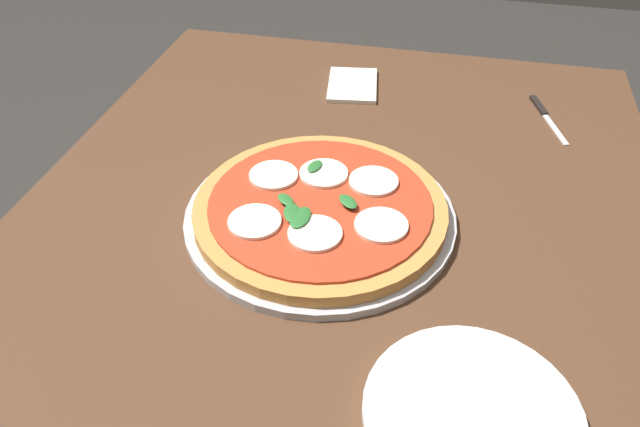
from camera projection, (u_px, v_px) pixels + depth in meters
The scene contains 6 objects.
dining_table at pixel (320, 323), 0.83m from camera, with size 1.37×0.92×0.70m.
serving_tray at pixel (320, 216), 0.86m from camera, with size 0.38×0.38×0.01m, color #B2B2B7.
pizza at pixel (320, 208), 0.84m from camera, with size 0.35×0.35×0.03m.
plate_white at pixel (472, 415), 0.61m from camera, with size 0.22×0.22×0.01m, color white.
napkin at pixel (352, 85), 1.16m from camera, with size 0.13×0.09×0.01m, color white.
knife at pixel (544, 113), 1.08m from camera, with size 0.16×0.06×0.01m.
Camera 1 is at (-0.54, -0.12, 1.26)m, focal length 34.58 mm.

